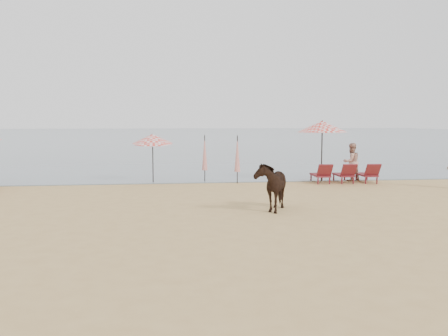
# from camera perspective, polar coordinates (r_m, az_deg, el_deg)

# --- Properties ---
(ground) EXTENTS (120.00, 120.00, 0.00)m
(ground) POSITION_cam_1_polar(r_m,az_deg,el_deg) (10.71, 3.48, -8.41)
(ground) COLOR tan
(ground) RESTS_ON ground
(sea) EXTENTS (160.00, 140.00, 0.06)m
(sea) POSITION_cam_1_polar(r_m,az_deg,el_deg) (90.27, -6.14, 3.80)
(sea) COLOR #51606B
(sea) RESTS_ON ground
(lounger_cluster_right) EXTENTS (2.62, 1.62, 0.56)m
(lounger_cluster_right) POSITION_cam_1_polar(r_m,az_deg,el_deg) (21.07, 13.66, -0.62)
(lounger_cluster_right) COLOR maroon
(lounger_cluster_right) RESTS_ON ground
(umbrella_open_left_b) EXTENTS (1.64, 1.67, 2.09)m
(umbrella_open_left_b) POSITION_cam_1_polar(r_m,az_deg,el_deg) (20.79, -8.16, 3.32)
(umbrella_open_left_b) COLOR black
(umbrella_open_left_b) RESTS_ON ground
(umbrella_open_right) EXTENTS (2.10, 2.10, 2.56)m
(umbrella_open_right) POSITION_cam_1_polar(r_m,az_deg,el_deg) (21.27, 11.16, 4.66)
(umbrella_open_right) COLOR black
(umbrella_open_right) RESTS_ON ground
(umbrella_closed_left) EXTENTS (0.24, 0.24, 1.96)m
(umbrella_closed_left) POSITION_cam_1_polar(r_m,az_deg,el_deg) (20.92, -2.22, 1.73)
(umbrella_closed_left) COLOR black
(umbrella_closed_left) RESTS_ON ground
(umbrella_closed_right) EXTENTS (0.24, 0.24, 1.96)m
(umbrella_closed_right) POSITION_cam_1_polar(r_m,az_deg,el_deg) (20.29, 1.54, 1.62)
(umbrella_closed_right) COLOR black
(umbrella_closed_right) RESTS_ON ground
(cow) EXTENTS (1.32, 1.83, 1.41)m
(cow) POSITION_cam_1_polar(r_m,az_deg,el_deg) (14.35, 5.42, -2.01)
(cow) COLOR black
(cow) RESTS_ON ground
(beachgoer_right_a) EXTENTS (0.91, 0.79, 1.61)m
(beachgoer_right_a) POSITION_cam_1_polar(r_m,az_deg,el_deg) (21.85, 14.35, 0.67)
(beachgoer_right_a) COLOR tan
(beachgoer_right_a) RESTS_ON ground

